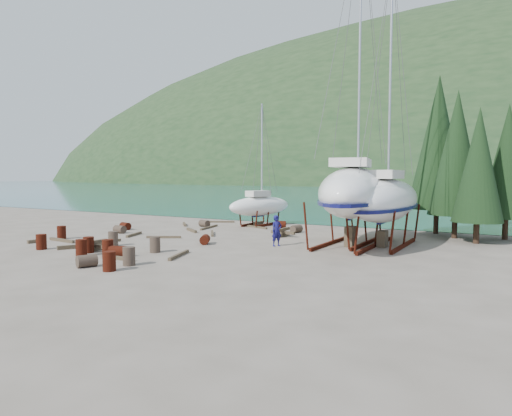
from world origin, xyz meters
The scene contains 49 objects.
ground centered at (0.00, 0.00, 0.00)m, with size 600.00×600.00×0.00m, color #665C50.
bay_water centered at (0.00, 315.00, 0.01)m, with size 700.00×700.00×0.00m, color #1B6A8B.
far_hill centered at (0.00, 320.00, 0.00)m, with size 800.00×360.00×110.00m, color #1B341A.
far_house_left centered at (-60.00, 190.00, 2.92)m, with size 6.60×5.60×5.60m.
far_house_center centered at (-20.00, 190.00, 2.92)m, with size 6.60×5.60×5.60m.
cypress_near_right centered at (12.50, 12.00, 5.79)m, with size 3.60×3.60×10.00m.
cypress_mid_right centered at (14.00, 10.00, 4.92)m, with size 3.06×3.06×8.50m.
cypress_back_left centered at (11.00, 14.00, 6.66)m, with size 4.14×4.14×11.50m.
cypress_far_right centered at (15.50, 13.00, 5.21)m, with size 3.24×3.24×9.00m.
moored_boat_left centered at (-30.00, 60.00, 0.39)m, with size 2.00×5.00×6.05m.
moored_boat_mid centered at (10.00, 80.00, 0.39)m, with size 2.00×5.00×6.05m.
moored_boat_far centered at (-8.00, 110.00, 0.39)m, with size 2.00×5.00×6.05m.
large_sailboat_near centered at (7.58, 5.44, 3.28)m, with size 6.44×13.47×20.42m.
large_sailboat_far centered at (9.30, 6.11, 2.83)m, with size 3.42×11.01×17.31m.
small_sailboat_shore centered at (-2.96, 12.29, 1.72)m, with size 4.05×6.79×10.37m.
worker centered at (3.68, 2.75, 0.94)m, with size 0.68×0.45×1.88m, color #141355.
drum_0 centered at (-7.48, -5.21, 0.44)m, with size 0.58×0.58×0.88m, color #52170E.
drum_1 centered at (-0.99, -7.35, 0.29)m, with size 0.58×0.58×0.88m, color #2D2823.
drum_2 centered at (-10.62, 4.24, 0.29)m, with size 0.58×0.58×0.88m, color #52170E.
drum_3 centered at (-3.69, -5.49, 0.44)m, with size 0.58×0.58×0.88m, color #52170E.
drum_4 centered at (-0.57, 11.51, 0.29)m, with size 0.58×0.58×0.88m, color #52170E.
drum_5 centered at (-1.09, -2.68, 0.44)m, with size 0.58×0.58×0.88m, color #2D2823.
drum_6 centered at (-0.55, 1.20, 0.29)m, with size 0.58×0.58×0.88m, color #52170E.
drum_7 centered at (0.61, -7.45, 0.44)m, with size 0.58×0.58×0.88m, color #52170E.
drum_8 centered at (-10.32, -1.76, 0.44)m, with size 0.58×0.58×0.88m, color #52170E.
drum_9 centered at (-6.43, 9.01, 0.29)m, with size 0.58×0.58×0.88m, color #2D2823.
drum_10 centered at (-2.43, -4.82, 0.44)m, with size 0.58×0.58×0.88m, color #52170E.
drum_11 centered at (1.88, 9.33, 0.29)m, with size 0.58×0.58×0.88m, color #2D2823.
drum_12 centered at (-1.82, -4.69, 0.29)m, with size 0.58×0.58×0.88m, color #52170E.
drum_13 centered at (-4.19, -4.60, 0.44)m, with size 0.58×0.58×0.88m, color #52170E.
drum_15 centered at (-9.28, 2.41, 0.29)m, with size 0.58×0.58×0.88m, color #2D2823.
drum_16 centered at (-4.94, -2.17, 0.44)m, with size 0.58×0.58×0.88m, color #2D2823.
drum_17 centered at (0.42, -6.08, 0.44)m, with size 0.58×0.58×0.88m, color #2D2823.
timber_0 centered at (-7.44, 12.48, 0.07)m, with size 0.14×2.95×0.14m, color brown.
timber_2 centered at (-8.64, 9.14, 0.09)m, with size 0.19×2.21×0.19m, color brown.
timber_4 centered at (-7.33, 1.91, 0.09)m, with size 0.17×2.25×0.17m, color brown.
timber_5 centered at (0.89, -3.02, 0.08)m, with size 0.16×2.69×0.16m, color brown.
timber_7 centered at (-0.88, -5.27, 0.09)m, with size 0.17×1.46×0.17m, color brown.
timber_8 centered at (-5.36, 5.96, 0.09)m, with size 0.19×2.22×0.19m, color brown.
timber_9 centered at (-2.24, 10.55, 0.08)m, with size 0.15×2.54×0.15m, color brown.
timber_10 centered at (-2.95, 5.30, 0.08)m, with size 0.16×2.65×0.16m, color brown.
timber_11 centered at (-4.64, 2.01, 0.08)m, with size 0.15×2.36×0.15m, color brown.
timber_12 centered at (-6.32, -1.72, 0.08)m, with size 0.17×2.44×0.17m, color brown.
timber_13 centered at (-10.17, -3.83, 0.11)m, with size 0.22×0.89×0.22m, color brown.
timber_14 centered at (-9.21, -2.58, 0.09)m, with size 0.18×2.61×0.18m, color brown.
timber_15 centered at (-5.49, 8.40, 0.07)m, with size 0.15×3.20×0.15m, color brown.
timber_16 centered at (-5.87, -3.57, 0.11)m, with size 0.23×2.96×0.23m, color brown.
timber_pile_fore centered at (-4.42, -4.06, 0.30)m, with size 1.80×1.80×0.60m.
timber_pile_aft centered at (2.03, 6.81, 0.30)m, with size 1.80×1.80×0.60m.
Camera 1 is at (16.38, -21.48, 4.22)m, focal length 32.00 mm.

